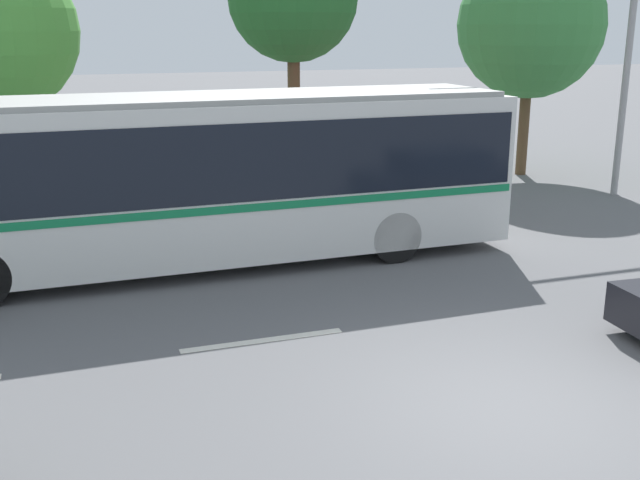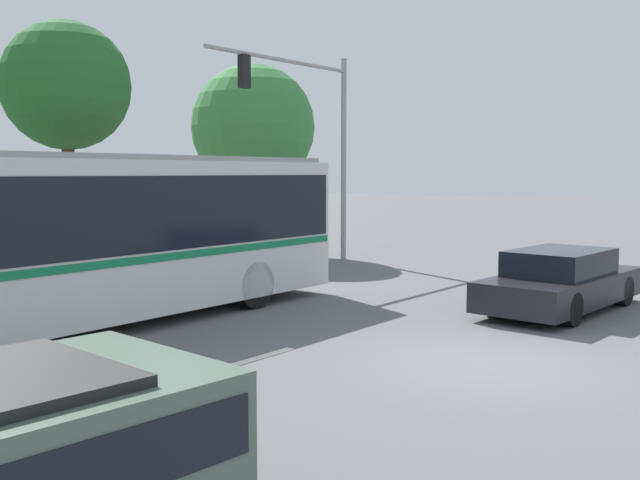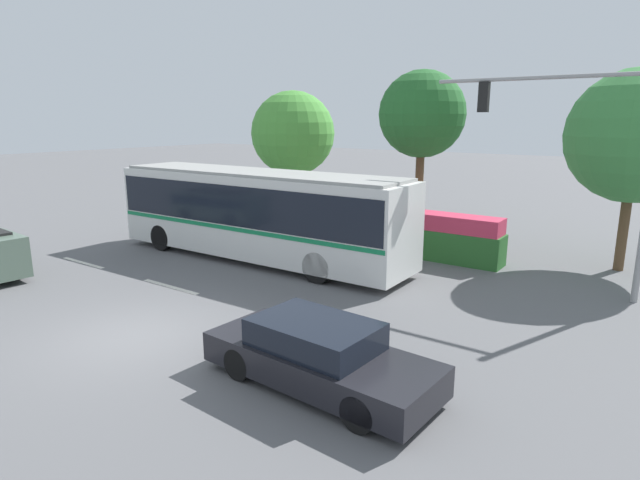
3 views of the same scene
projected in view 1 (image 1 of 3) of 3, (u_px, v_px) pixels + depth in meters
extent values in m
plane|color=#5B5B5E|center=(512.00, 408.00, 9.09)|extent=(140.00, 140.00, 0.00)
cube|color=silver|center=(206.00, 178.00, 14.22)|extent=(11.70, 2.63, 2.84)
cube|color=black|center=(205.00, 154.00, 14.09)|extent=(11.47, 2.67, 1.36)
cube|color=#147A47|center=(207.00, 196.00, 14.31)|extent=(11.58, 2.66, 0.14)
cube|color=#959592|center=(203.00, 98.00, 13.82)|extent=(11.23, 2.43, 0.10)
cylinder|color=black|center=(395.00, 236.00, 14.65)|extent=(1.00, 0.31, 1.00)
cylinder|color=black|center=(352.00, 211.00, 16.63)|extent=(1.00, 0.31, 1.00)
cylinder|color=gray|center=(627.00, 71.00, 19.85)|extent=(0.18, 0.18, 6.53)
cube|color=#286028|center=(326.00, 185.00, 19.16)|extent=(7.74, 1.05, 1.10)
cube|color=#CC3351|center=(326.00, 152.00, 18.94)|extent=(7.59, 1.00, 0.57)
cylinder|color=brown|center=(6.00, 148.00, 19.39)|extent=(0.38, 0.38, 2.81)
cylinder|color=brown|center=(294.00, 120.00, 20.55)|extent=(0.33, 0.33, 3.93)
cylinder|color=brown|center=(524.00, 127.00, 23.13)|extent=(0.32, 0.32, 2.90)
sphere|color=#387F3D|center=(531.00, 25.00, 22.32)|extent=(4.28, 4.28, 4.28)
cube|color=silver|center=(263.00, 341.00, 11.04)|extent=(2.40, 0.16, 0.01)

